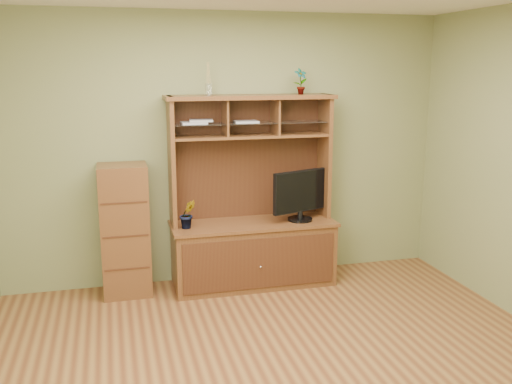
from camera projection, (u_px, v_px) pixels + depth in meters
name	position (u px, v px, depth m)	size (l,w,h in m)	color
room	(287.00, 189.00, 3.88)	(4.54, 4.04, 2.74)	#5B311A
media_hutch	(252.00, 234.00, 5.74)	(1.66, 0.61, 1.90)	#4E2E16
monitor	(300.00, 194.00, 5.69)	(0.62, 0.27, 0.51)	black
orchid_plant	(188.00, 214.00, 5.44)	(0.15, 0.12, 0.28)	#23531C
top_plant	(301.00, 81.00, 5.61)	(0.13, 0.09, 0.25)	#385E20
reed_diffuser	(208.00, 82.00, 5.39)	(0.06, 0.06, 0.31)	silver
magazines	(213.00, 122.00, 5.48)	(0.75, 0.20, 0.04)	#AFAFB4
side_cabinet	(125.00, 230.00, 5.45)	(0.45, 0.41, 1.27)	#4E2E16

